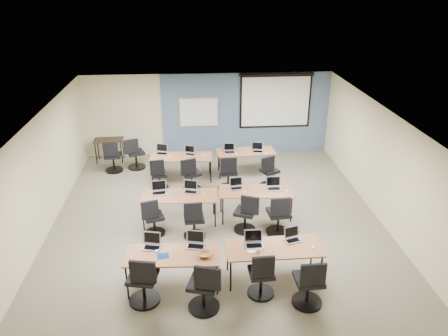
{
  "coord_description": "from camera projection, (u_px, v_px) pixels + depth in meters",
  "views": [
    {
      "loc": [
        -0.58,
        -9.26,
        5.58
      ],
      "look_at": [
        0.2,
        0.4,
        1.25
      ],
      "focal_mm": 35.0,
      "sensor_mm": 36.0,
      "label": 1
    }
  ],
  "objects": [
    {
      "name": "task_chair_6",
      "position": [
        246.0,
        216.0,
        10.16
      ],
      "size": [
        0.55,
        0.52,
        1.0
      ],
      "rotation": [
        0.0,
        0.0,
        -0.39
      ],
      "color": "black",
      "rests_on": "floor"
    },
    {
      "name": "laptop_2",
      "position": [
        254.0,
        242.0,
        8.51
      ],
      "size": [
        0.36,
        0.3,
        0.27
      ],
      "rotation": [
        0.0,
        0.0,
        -0.02
      ],
      "color": "#BCBCBD",
      "rests_on": "training_table_front_right"
    },
    {
      "name": "task_chair_1",
      "position": [
        205.0,
        290.0,
        7.74
      ],
      "size": [
        0.59,
        0.58,
        1.05
      ],
      "rotation": [
        0.0,
        0.0,
        -0.29
      ],
      "color": "black",
      "rests_on": "floor"
    },
    {
      "name": "mouse_11",
      "position": [
        266.0,
        153.0,
        12.82
      ],
      "size": [
        0.08,
        0.1,
        0.03
      ],
      "primitive_type": "ellipsoid",
      "rotation": [
        0.0,
        0.0,
        0.24
      ],
      "color": "white",
      "rests_on": "training_table_back_right"
    },
    {
      "name": "training_table_front_left",
      "position": [
        172.0,
        256.0,
        8.25
      ],
      "size": [
        1.79,
        0.75,
        0.73
      ],
      "rotation": [
        0.0,
        0.0,
        -0.06
      ],
      "color": "#9D6029",
      "rests_on": "floor"
    },
    {
      "name": "mouse_6",
      "position": [
        245.0,
        192.0,
        10.57
      ],
      "size": [
        0.09,
        0.11,
        0.03
      ],
      "primitive_type": "ellipsoid",
      "rotation": [
        0.0,
        0.0,
        -0.34
      ],
      "color": "white",
      "rests_on": "training_table_mid_right"
    },
    {
      "name": "laptop_6",
      "position": [
        236.0,
        186.0,
        10.77
      ],
      "size": [
        0.32,
        0.27,
        0.24
      ],
      "rotation": [
        0.0,
        0.0,
        0.14
      ],
      "color": "#A2A2AB",
      "rests_on": "training_table_mid_right"
    },
    {
      "name": "mouse_8",
      "position": [
        171.0,
        156.0,
        12.64
      ],
      "size": [
        0.09,
        0.11,
        0.04
      ],
      "primitive_type": "ellipsoid",
      "rotation": [
        0.0,
        0.0,
        0.34
      ],
      "color": "white",
      "rests_on": "training_table_back_left"
    },
    {
      "name": "laptop_0",
      "position": [
        152.0,
        244.0,
        8.45
      ],
      "size": [
        0.35,
        0.29,
        0.26
      ],
      "rotation": [
        0.0,
        0.0,
        -0.23
      ],
      "color": "silver",
      "rests_on": "training_table_front_left"
    },
    {
      "name": "utility_table",
      "position": [
        109.0,
        142.0,
        13.91
      ],
      "size": [
        0.92,
        0.51,
        0.75
      ],
      "rotation": [
        0.0,
        0.0,
        0.04
      ],
      "color": "#37251C",
      "rests_on": "floor"
    },
    {
      "name": "training_table_front_right",
      "position": [
        274.0,
        249.0,
        8.47
      ],
      "size": [
        1.86,
        0.77,
        0.73
      ],
      "rotation": [
        0.0,
        0.0,
        0.01
      ],
      "color": "#976843",
      "rests_on": "floor"
    },
    {
      "name": "wall_front",
      "position": [
        238.0,
        304.0,
        6.1
      ],
      "size": [
        8.0,
        0.04,
        2.7
      ],
      "primitive_type": "cube",
      "color": "beige",
      "rests_on": "ground"
    },
    {
      "name": "blue_accent_panel",
      "position": [
        246.0,
        114.0,
        14.35
      ],
      "size": [
        5.5,
        0.04,
        2.7
      ],
      "primitive_type": "cube",
      "color": "#3D5977",
      "rests_on": "wall_back"
    },
    {
      "name": "laptop_7",
      "position": [
        274.0,
        186.0,
        10.74
      ],
      "size": [
        0.36,
        0.31,
        0.27
      ],
      "rotation": [
        0.0,
        0.0,
        -0.0
      ],
      "color": "#B9B9BA",
      "rests_on": "training_table_mid_right"
    },
    {
      "name": "laptop_8",
      "position": [
        162.0,
        151.0,
        12.84
      ],
      "size": [
        0.35,
        0.3,
        0.26
      ],
      "rotation": [
        0.0,
        0.0,
        -0.27
      ],
      "color": "#B0B0B1",
      "rests_on": "training_table_back_left"
    },
    {
      "name": "mouse_3",
      "position": [
        313.0,
        247.0,
        8.44
      ],
      "size": [
        0.07,
        0.1,
        0.03
      ],
      "primitive_type": "ellipsoid",
      "rotation": [
        0.0,
        0.0,
        0.21
      ],
      "color": "white",
      "rests_on": "training_table_front_right"
    },
    {
      "name": "laptop_11",
      "position": [
        258.0,
        149.0,
        12.98
      ],
      "size": [
        0.34,
        0.29,
        0.25
      ],
      "rotation": [
        0.0,
        0.0,
        -0.17
      ],
      "color": "#A5A6B2",
      "rests_on": "training_table_back_right"
    },
    {
      "name": "task_chair_7",
      "position": [
        279.0,
        218.0,
        10.04
      ],
      "size": [
        0.56,
        0.56,
        1.04
      ],
      "rotation": [
        0.0,
        0.0,
        0.09
      ],
      "color": "black",
      "rests_on": "floor"
    },
    {
      "name": "mouse_1",
      "position": [
        210.0,
        252.0,
        8.28
      ],
      "size": [
        0.09,
        0.11,
        0.03
      ],
      "primitive_type": "ellipsoid",
      "rotation": [
        0.0,
        0.0,
        0.31
      ],
      "color": "white",
      "rests_on": "training_table_front_left"
    },
    {
      "name": "task_chair_11",
      "position": [
        269.0,
        174.0,
        12.3
      ],
      "size": [
        0.54,
        0.51,
        0.99
      ],
      "rotation": [
        0.0,
        0.0,
        0.43
      ],
      "color": "black",
      "rests_on": "floor"
    },
    {
      "name": "spare_chair_a",
      "position": [
        135.0,
        156.0,
        13.47
      ],
      "size": [
        0.57,
        0.54,
        1.02
      ],
      "rotation": [
        0.0,
        0.0,
        0.39
      ],
      "color": "black",
      "rests_on": "floor"
    },
    {
      "name": "floor",
      "position": [
        217.0,
        221.0,
        10.75
      ],
      "size": [
        8.0,
        9.0,
        0.02
      ],
      "primitive_type": "cube",
      "color": "#6B6354",
      "rests_on": "ground"
    },
    {
      "name": "task_chair_5",
      "position": [
        194.0,
        222.0,
        9.91
      ],
      "size": [
        0.51,
        0.51,
        0.99
      ],
      "rotation": [
        0.0,
        0.0,
        0.08
      ],
      "color": "black",
      "rests_on": "floor"
    },
    {
      "name": "training_table_back_left",
      "position": [
        181.0,
        158.0,
        12.66
      ],
      "size": [
        1.8,
        0.75,
        0.73
      ],
      "rotation": [
        0.0,
        0.0,
        -0.06
      ],
      "color": "brown",
      "rests_on": "floor"
    },
    {
      "name": "mouse_2",
      "position": [
        260.0,
        249.0,
        8.37
      ],
      "size": [
        0.06,
        0.1,
        0.03
      ],
      "primitive_type": "ellipsoid",
      "rotation": [
        0.0,
        0.0,
        -0.01
      ],
      "color": "white",
      "rests_on": "training_table_front_right"
    },
    {
      "name": "laptop_4",
      "position": [
        159.0,
        190.0,
        10.54
      ],
      "size": [
        0.36,
        0.31,
        0.27
      ],
      "rotation": [
        0.0,
        0.0,
        0.13
      ],
      "color": "#B3B3B4",
      "rests_on": "training_table_mid_left"
    },
    {
      "name": "laptop_1",
      "position": [
        196.0,
        242.0,
        8.49
      ],
      "size": [
        0.35,
        0.3,
        0.27
      ],
      "rotation": [
        0.0,
        0.0,
        -0.23
      ],
      "color": "silver",
      "rests_on": "training_table_front_left"
    },
    {
      "name": "laptop_9",
      "position": [
        190.0,
        152.0,
        12.78
      ],
      "size": [
        0.31,
        0.27,
        0.24
      ],
      "rotation": [
        0.0,
        0.0,
        -0.33
      ],
      "color": "silver",
      "rests_on": "training_table_back_left"
    },
    {
      "name": "training_table_back_right",
      "position": [
        246.0,
        153.0,
        13.03
      ],
      "size": [
        1.72,
        0.72,
        0.73
      ],
      "rotation": [
        0.0,
        0.0,
        0.07
      ],
      "color": "brown",
      "rests_on": "floor"
    },
    {
      "name": "coffee_cup",
      "position": [
        258.0,
        251.0,
        8.26
      ],
      "size": [
        0.07,
        0.07,
        0.06
      ],
      "primitive_type": "imported",
      "rotation": [
        0.0,
        0.0,
        0.02
      ],
      "color": "white",
      "rests_on": "snack_plate"
    },
    {
      "name": "spare_chair_b",
      "position": [
        113.0,
        159.0,
        13.25
      ],
      "size": [
        0.54,
        0.54,
        1.02
      ],
      "rotation": [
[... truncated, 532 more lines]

